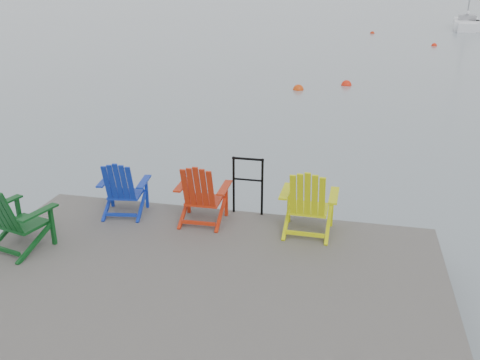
% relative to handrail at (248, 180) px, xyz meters
% --- Properties ---
extents(ground, '(400.00, 400.00, 0.00)m').
position_rel_handrail_xyz_m(ground, '(-0.25, -2.45, -1.04)').
color(ground, gray).
rests_on(ground, ground).
extents(dock, '(6.00, 5.00, 1.40)m').
position_rel_handrail_xyz_m(dock, '(-0.25, -2.45, -0.69)').
color(dock, '#2F2C29').
rests_on(dock, ground).
extents(handrail, '(0.48, 0.04, 0.90)m').
position_rel_handrail_xyz_m(handrail, '(0.00, 0.00, 0.00)').
color(handrail, black).
rests_on(handrail, dock).
extents(chair_green, '(0.90, 0.85, 0.98)m').
position_rel_handrail_xyz_m(chair_green, '(-2.72, -1.79, -0.05)').
color(chair_green, '#0B3E15').
rests_on(chair_green, dock).
extents(chair_blue, '(0.78, 0.73, 0.89)m').
position_rel_handrail_xyz_m(chair_blue, '(-1.82, -0.47, -0.09)').
color(chair_blue, '#0F299D').
rests_on(chair_blue, dock).
extents(chair_red, '(0.76, 0.71, 0.94)m').
position_rel_handrail_xyz_m(chair_red, '(-0.58, -0.47, -0.07)').
color(chair_red, '#B6260D').
rests_on(chair_red, dock).
extents(chair_yellow, '(0.80, 0.74, 0.99)m').
position_rel_handrail_xyz_m(chair_yellow, '(0.96, -0.48, -0.04)').
color(chair_yellow, '#CDD50B').
rests_on(chair_yellow, dock).
extents(sailboat_near, '(3.20, 8.13, 10.99)m').
position_rel_handrail_xyz_m(sailboat_near, '(10.89, 44.39, -0.69)').
color(sailboat_near, white).
rests_on(sailboat_near, ground).
extents(buoy_a, '(0.41, 0.41, 0.41)m').
position_rel_handrail_xyz_m(buoy_a, '(-0.64, 12.48, -1.04)').
color(buoy_a, '#D4400C').
rests_on(buoy_a, ground).
extents(buoy_b, '(0.41, 0.41, 0.41)m').
position_rel_handrail_xyz_m(buoy_b, '(1.13, 13.82, -1.04)').
color(buoy_b, red).
rests_on(buoy_b, ground).
extents(buoy_c, '(0.37, 0.37, 0.37)m').
position_rel_handrail_xyz_m(buoy_c, '(6.35, 29.23, -1.04)').
color(buoy_c, red).
rests_on(buoy_c, ground).
extents(buoy_d, '(0.36, 0.36, 0.36)m').
position_rel_handrail_xyz_m(buoy_d, '(2.55, 37.55, -1.04)').
color(buoy_d, red).
rests_on(buoy_d, ground).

